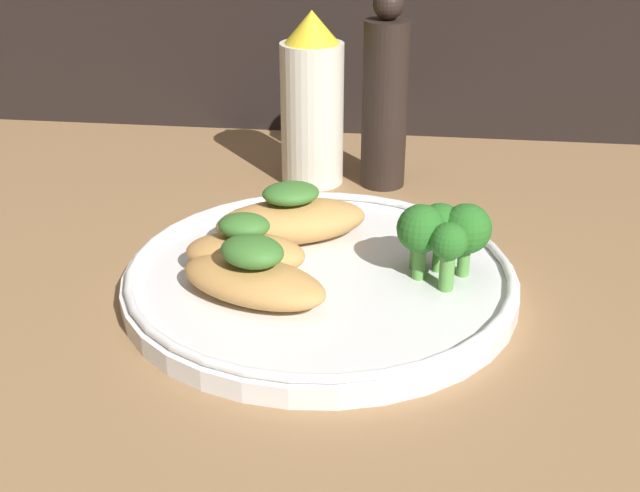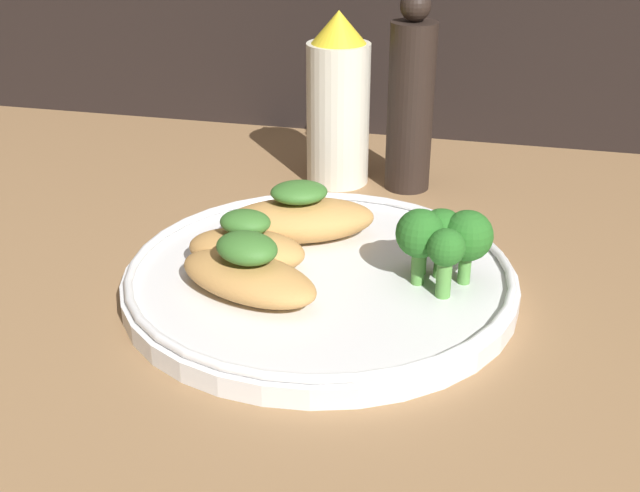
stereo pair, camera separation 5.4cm
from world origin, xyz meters
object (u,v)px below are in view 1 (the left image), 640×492
(plate, at_px, (320,277))
(broccoli_bunch, at_px, (441,231))
(pepper_grinder, at_px, (385,99))
(sauce_bottle, at_px, (312,103))

(plate, distance_m, broccoli_bunch, 0.09)
(plate, xyz_separation_m, pepper_grinder, (0.03, 0.21, 0.07))
(plate, height_order, broccoli_bunch, broccoli_bunch)
(plate, height_order, sauce_bottle, sauce_bottle)
(sauce_bottle, distance_m, pepper_grinder, 0.06)
(plate, relative_size, sauce_bottle, 1.75)
(pepper_grinder, bearing_deg, sauce_bottle, 180.00)
(broccoli_bunch, relative_size, pepper_grinder, 0.36)
(broccoli_bunch, relative_size, sauce_bottle, 0.41)
(plate, relative_size, broccoli_bunch, 4.28)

